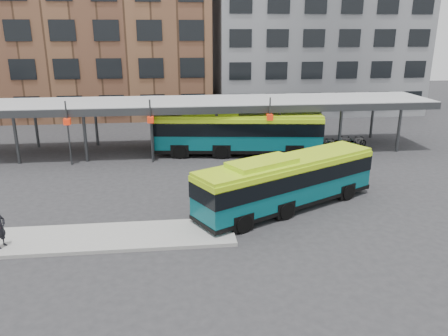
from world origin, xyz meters
TOP-DOWN VIEW (x-y plane):
  - ground at (0.00, 0.00)m, footprint 120.00×120.00m
  - boarding_island at (-5.50, -3.00)m, footprint 14.00×3.00m
  - canopy at (-0.06, 12.87)m, footprint 40.00×6.53m
  - building_brick at (-10.00, 32.00)m, footprint 26.00×14.00m
  - building_grey at (16.00, 32.00)m, footprint 24.00×14.00m
  - bus_front at (4.91, -0.19)m, footprint 11.19×7.53m
  - bus_rear at (3.76, 11.24)m, footprint 13.44×4.43m
  - bike_rack at (12.62, 12.07)m, footprint 4.95×1.22m

SIDE VIEW (x-z plane):
  - ground at x=0.00m, z-range 0.00..0.00m
  - boarding_island at x=-5.50m, z-range 0.00..0.18m
  - bike_rack at x=12.62m, z-range -0.04..0.96m
  - bus_front at x=4.91m, z-range 0.06..3.21m
  - bus_rear at x=3.76m, z-range 0.08..3.71m
  - canopy at x=-0.06m, z-range 1.51..6.31m
  - building_grey at x=16.00m, z-range 0.00..20.00m
  - building_brick at x=-10.00m, z-range 0.00..22.00m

